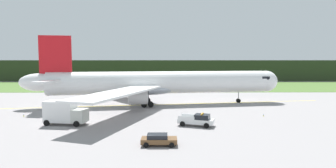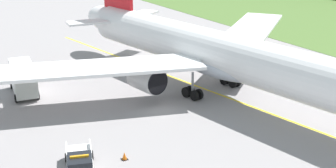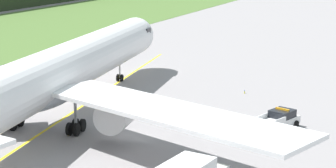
{
  "view_description": "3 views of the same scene",
  "coord_description": "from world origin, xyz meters",
  "px_view_note": "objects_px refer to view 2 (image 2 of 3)",
  "views": [
    {
      "loc": [
        3.05,
        -52.79,
        9.69
      ],
      "look_at": [
        3.63,
        9.31,
        4.53
      ],
      "focal_mm": 29.66,
      "sensor_mm": 36.0,
      "label": 1
    },
    {
      "loc": [
        38.38,
        -22.63,
        18.99
      ],
      "look_at": [
        3.03,
        -0.74,
        3.95
      ],
      "focal_mm": 48.35,
      "sensor_mm": 36.0,
      "label": 2
    },
    {
      "loc": [
        -45.53,
        -23.93,
        16.88
      ],
      "look_at": [
        5.3,
        -1.78,
        4.01
      ],
      "focal_mm": 63.65,
      "sensor_mm": 36.0,
      "label": 3
    }
  ],
  "objects_px": {
    "ops_pickup_truck": "(80,163)",
    "apron_cone": "(124,156)",
    "catering_truck": "(23,78)",
    "airliner": "(229,57)"
  },
  "relations": [
    {
      "from": "ops_pickup_truck",
      "to": "apron_cone",
      "type": "xyz_separation_m",
      "value": [
        -0.05,
        3.95,
        -0.58
      ]
    },
    {
      "from": "catering_truck",
      "to": "apron_cone",
      "type": "bearing_deg",
      "value": 8.32
    },
    {
      "from": "airliner",
      "to": "catering_truck",
      "type": "xyz_separation_m",
      "value": [
        -13.47,
        -19.32,
        -2.92
      ]
    },
    {
      "from": "ops_pickup_truck",
      "to": "catering_truck",
      "type": "relative_size",
      "value": 0.86
    },
    {
      "from": "airliner",
      "to": "apron_cone",
      "type": "distance_m",
      "value": 18.24
    },
    {
      "from": "catering_truck",
      "to": "apron_cone",
      "type": "height_order",
      "value": "catering_truck"
    },
    {
      "from": "ops_pickup_truck",
      "to": "apron_cone",
      "type": "distance_m",
      "value": 4.0
    },
    {
      "from": "apron_cone",
      "to": "ops_pickup_truck",
      "type": "bearing_deg",
      "value": -89.28
    },
    {
      "from": "ops_pickup_truck",
      "to": "apron_cone",
      "type": "bearing_deg",
      "value": 90.72
    },
    {
      "from": "ops_pickup_truck",
      "to": "catering_truck",
      "type": "bearing_deg",
      "value": 177.13
    }
  ]
}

